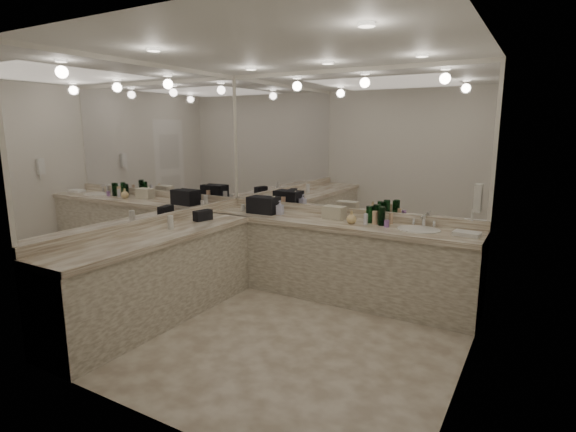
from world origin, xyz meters
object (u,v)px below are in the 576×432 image
Objects in this scene: sink at (419,230)px; black_toiletry_bag at (263,205)px; soap_bottle_b at (280,207)px; wall_phone at (478,198)px; soap_bottle_a at (274,205)px; cream_cosmetic_case at (334,213)px; soap_bottle_c at (352,217)px; hand_towel at (467,234)px.

sink is 1.91m from black_toiletry_bag.
soap_bottle_b reaches higher than sink.
soap_bottle_a is at bearing 167.64° from wall_phone.
soap_bottle_a is at bearing -171.24° from cream_cosmetic_case.
soap_bottle_a is 1.05m from soap_bottle_c.
hand_towel is 2.25m from soap_bottle_a.
black_toiletry_bag reaches higher than cream_cosmetic_case.
soap_bottle_c is at bearing -1.68° from black_toiletry_bag.
wall_phone is at bearing -12.26° from soap_bottle_b.
black_toiletry_bag is 0.23m from soap_bottle_b.
black_toiletry_bag is at bearing 169.23° from wall_phone.
wall_phone is 2.46m from soap_bottle_a.
soap_bottle_a is 1.24× the size of soap_bottle_b.
sink is 0.73m from soap_bottle_c.
soap_bottle_a reaches higher than sink.
wall_phone is 2.58m from black_toiletry_bag.
hand_towel is (1.47, -0.12, -0.05)m from cream_cosmetic_case.
cream_cosmetic_case is (0.91, 0.11, -0.03)m from black_toiletry_bag.
soap_bottle_b is at bearing 176.81° from soap_bottle_c.
cream_cosmetic_case is at bearing 174.84° from sink.
sink is at bearing 0.69° from black_toiletry_bag.
soap_bottle_b is (0.23, 0.02, -0.02)m from black_toiletry_bag.
cream_cosmetic_case is 1.17× the size of soap_bottle_a.
cream_cosmetic_case is 1.45× the size of soap_bottle_b.
hand_towel is 1.20m from soap_bottle_c.
soap_bottle_b reaches higher than cream_cosmetic_case.
black_toiletry_bag is at bearing -179.31° from sink.
hand_towel is at bearing -3.17° from sink.
soap_bottle_b is at bearing 179.43° from hand_towel.
soap_bottle_a is at bearing 165.42° from soap_bottle_b.
soap_bottle_c is (0.95, -0.05, -0.01)m from soap_bottle_b.
soap_bottle_a is at bearing 178.80° from hand_towel.
soap_bottle_c reaches higher than sink.
black_toiletry_bag is 1.18m from soap_bottle_c.
wall_phone is 1.75m from cream_cosmetic_case.
sink is 1.78m from soap_bottle_a.
black_toiletry_bag is 1.68× the size of soap_bottle_a.
soap_bottle_b is (-0.68, -0.09, 0.01)m from cream_cosmetic_case.
sink is at bearing 0.16° from soap_bottle_b.
sink is at bearing -1.50° from cream_cosmetic_case.
sink is at bearing 176.83° from hand_towel.
hand_towel is at bearing -0.08° from black_toiletry_bag.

